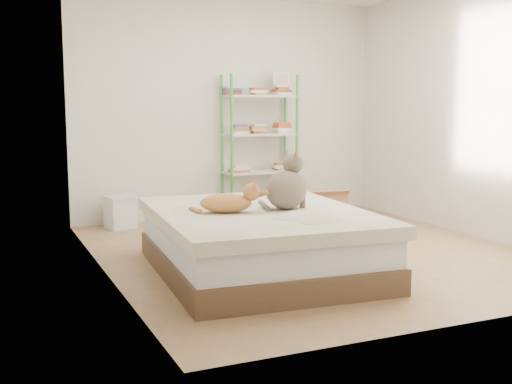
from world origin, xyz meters
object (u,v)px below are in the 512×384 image
shelf_unit (260,143)px  grey_cat (286,181)px  cardboard_box (319,208)px  orange_cat (226,200)px  white_bin (120,212)px  bed (260,241)px

shelf_unit → grey_cat: bearing=-109.2°
grey_cat → shelf_unit: (0.83, 2.38, 0.15)m
shelf_unit → cardboard_box: shelf_unit is taller
orange_cat → white_bin: (-0.36, 2.31, -0.43)m
bed → white_bin: bed is taller
bed → orange_cat: 0.46m
cardboard_box → orange_cat: bearing=-130.1°
white_bin → bed: bearing=-74.1°
cardboard_box → white_bin: size_ratio=1.51×
bed → orange_cat: (-0.29, -0.00, 0.36)m
orange_cat → white_bin: orange_cat is taller
orange_cat → white_bin: 2.37m
shelf_unit → cardboard_box: 1.09m
shelf_unit → bed: bearing=-114.2°
grey_cat → cardboard_box: bearing=-58.1°
orange_cat → grey_cat: grey_cat is taller
bed → orange_cat: size_ratio=4.43×
grey_cat → white_bin: size_ratio=1.21×
shelf_unit → white_bin: size_ratio=4.61×
orange_cat → shelf_unit: (1.34, 2.34, 0.28)m
bed → white_bin: size_ratio=5.66×
orange_cat → shelf_unit: size_ratio=0.28×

